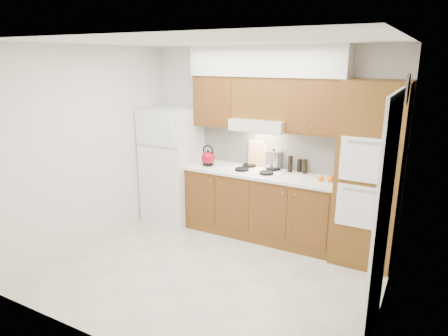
# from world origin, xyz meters

# --- Properties ---
(floor) EXTENTS (3.60, 3.60, 0.00)m
(floor) POSITION_xyz_m (0.00, 0.00, 0.00)
(floor) COLOR beige
(floor) RESTS_ON ground
(ceiling) EXTENTS (3.60, 3.60, 0.00)m
(ceiling) POSITION_xyz_m (0.00, 0.00, 2.60)
(ceiling) COLOR white
(ceiling) RESTS_ON wall_back
(wall_back) EXTENTS (3.60, 0.02, 2.60)m
(wall_back) POSITION_xyz_m (0.00, 1.50, 1.30)
(wall_back) COLOR silver
(wall_back) RESTS_ON floor
(wall_left) EXTENTS (0.02, 3.00, 2.60)m
(wall_left) POSITION_xyz_m (-1.80, 0.00, 1.30)
(wall_left) COLOR silver
(wall_left) RESTS_ON floor
(wall_right) EXTENTS (0.02, 3.00, 2.60)m
(wall_right) POSITION_xyz_m (1.80, 0.00, 1.30)
(wall_right) COLOR silver
(wall_right) RESTS_ON floor
(fridge) EXTENTS (0.75, 0.72, 1.72)m
(fridge) POSITION_xyz_m (-1.41, 1.14, 0.86)
(fridge) COLOR white
(fridge) RESTS_ON floor
(base_cabinets) EXTENTS (2.11, 0.60, 0.90)m
(base_cabinets) POSITION_xyz_m (0.02, 1.20, 0.45)
(base_cabinets) COLOR brown
(base_cabinets) RESTS_ON floor
(countertop) EXTENTS (2.13, 0.62, 0.04)m
(countertop) POSITION_xyz_m (0.03, 1.19, 0.92)
(countertop) COLOR white
(countertop) RESTS_ON base_cabinets
(backsplash) EXTENTS (2.11, 0.03, 0.56)m
(backsplash) POSITION_xyz_m (0.02, 1.49, 1.22)
(backsplash) COLOR white
(backsplash) RESTS_ON countertop
(oven_cabinet) EXTENTS (0.70, 0.65, 2.20)m
(oven_cabinet) POSITION_xyz_m (1.44, 1.18, 1.10)
(oven_cabinet) COLOR brown
(oven_cabinet) RESTS_ON floor
(upper_cab_left) EXTENTS (0.63, 0.33, 0.70)m
(upper_cab_left) POSITION_xyz_m (-0.71, 1.33, 1.85)
(upper_cab_left) COLOR brown
(upper_cab_left) RESTS_ON wall_back
(upper_cab_right) EXTENTS (0.73, 0.33, 0.70)m
(upper_cab_right) POSITION_xyz_m (0.72, 1.33, 1.85)
(upper_cab_right) COLOR brown
(upper_cab_right) RESTS_ON wall_back
(range_hood) EXTENTS (0.75, 0.45, 0.15)m
(range_hood) POSITION_xyz_m (-0.02, 1.27, 1.57)
(range_hood) COLOR silver
(range_hood) RESTS_ON wall_back
(upper_cab_over_hood) EXTENTS (0.75, 0.33, 0.55)m
(upper_cab_over_hood) POSITION_xyz_m (-0.02, 1.33, 1.92)
(upper_cab_over_hood) COLOR brown
(upper_cab_over_hood) RESTS_ON range_hood
(soffit) EXTENTS (2.13, 0.36, 0.40)m
(soffit) POSITION_xyz_m (0.03, 1.32, 2.40)
(soffit) COLOR silver
(soffit) RESTS_ON wall_back
(cooktop) EXTENTS (0.74, 0.50, 0.01)m
(cooktop) POSITION_xyz_m (-0.02, 1.21, 0.95)
(cooktop) COLOR white
(cooktop) RESTS_ON countertop
(doorway) EXTENTS (0.02, 0.90, 2.10)m
(doorway) POSITION_xyz_m (1.79, -0.35, 1.05)
(doorway) COLOR black
(doorway) RESTS_ON floor
(wall_clock) EXTENTS (0.02, 0.30, 0.30)m
(wall_clock) POSITION_xyz_m (1.79, 0.55, 2.15)
(wall_clock) COLOR #3F3833
(wall_clock) RESTS_ON wall_right
(kettle) EXTENTS (0.26, 0.26, 0.20)m
(kettle) POSITION_xyz_m (-0.77, 1.13, 1.05)
(kettle) COLOR maroon
(kettle) RESTS_ON countertop
(cutting_board) EXTENTS (0.30, 0.18, 0.37)m
(cutting_board) POSITION_xyz_m (-0.11, 1.42, 1.14)
(cutting_board) COLOR tan
(cutting_board) RESTS_ON countertop
(stock_pot) EXTENTS (0.26, 0.26, 0.23)m
(stock_pot) POSITION_xyz_m (0.13, 1.39, 1.08)
(stock_pot) COLOR #B9B9BE
(stock_pot) RESTS_ON cooktop
(condiment_a) EXTENTS (0.08, 0.08, 0.22)m
(condiment_a) POSITION_xyz_m (0.38, 1.37, 1.05)
(condiment_a) COLOR black
(condiment_a) RESTS_ON countertop
(condiment_b) EXTENTS (0.08, 0.08, 0.19)m
(condiment_b) POSITION_xyz_m (0.58, 1.39, 1.04)
(condiment_b) COLOR black
(condiment_b) RESTS_ON countertop
(condiment_c) EXTENTS (0.06, 0.06, 0.17)m
(condiment_c) POSITION_xyz_m (0.49, 1.45, 1.03)
(condiment_c) COLOR black
(condiment_c) RESTS_ON countertop
(orange_near) EXTENTS (0.11, 0.11, 0.08)m
(orange_near) POSITION_xyz_m (0.98, 1.18, 0.98)
(orange_near) COLOR orange
(orange_near) RESTS_ON countertop
(orange_far) EXTENTS (0.09, 0.09, 0.08)m
(orange_far) POSITION_xyz_m (0.86, 1.17, 0.98)
(orange_far) COLOR orange
(orange_far) RESTS_ON countertop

